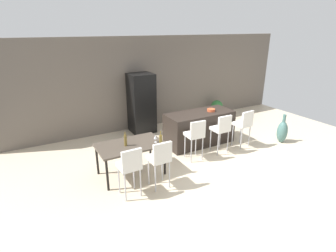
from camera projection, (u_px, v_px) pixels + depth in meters
ground_plane at (210, 156)px, 6.96m from camera, size 10.00×10.00×0.00m
back_wall at (158, 82)px, 8.84m from camera, size 10.00×0.12×2.90m
kitchen_island at (199, 128)px, 7.57m from camera, size 1.93×0.80×0.92m
bar_chair_left at (195, 134)px, 6.53m from camera, size 0.43×0.43×1.05m
bar_chair_middle at (222, 128)px, 6.91m from camera, size 0.40×0.40×1.05m
bar_chair_right at (244, 123)px, 7.27m from camera, size 0.43×0.43×1.05m
dining_table at (130, 147)px, 5.87m from camera, size 1.44×0.87×0.74m
dining_chair_near at (130, 165)px, 5.07m from camera, size 0.41×0.41×1.05m
dining_chair_far at (160, 157)px, 5.36m from camera, size 0.40×0.40×1.05m
wine_bottle_end at (125, 140)px, 5.73m from camera, size 0.06×0.06×0.32m
wine_bottle_middle at (161, 140)px, 5.76m from camera, size 0.07×0.07×0.33m
wine_glass_left at (155, 137)px, 5.91m from camera, size 0.07×0.07×0.17m
refrigerator at (142, 103)px, 8.30m from camera, size 0.72×0.68×1.84m
fruit_bowl at (211, 110)px, 7.51m from camera, size 0.22×0.22×0.07m
floor_vase at (282, 131)px, 7.69m from camera, size 0.30×0.30×0.84m
potted_plant at (217, 107)px, 9.85m from camera, size 0.43×0.43×0.63m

